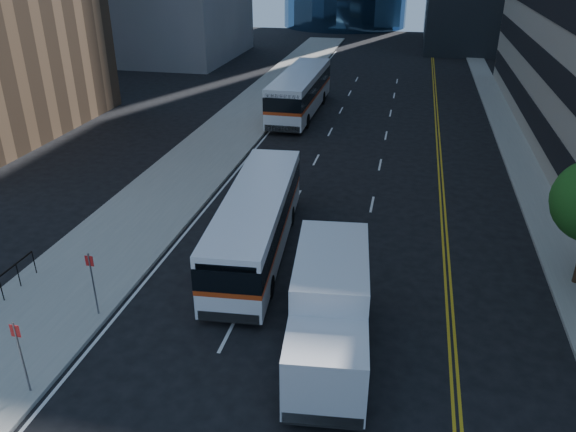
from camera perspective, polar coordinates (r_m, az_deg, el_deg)
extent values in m
plane|color=black|center=(17.87, 3.00, -17.29)|extent=(160.00, 160.00, 0.00)
cube|color=gray|center=(41.69, -5.57, 8.82)|extent=(5.00, 90.00, 0.15)
cube|color=gray|center=(40.42, 22.00, 6.48)|extent=(2.00, 90.00, 0.15)
cube|color=white|center=(24.35, -3.16, -2.05)|extent=(3.30, 11.21, 1.01)
cube|color=red|center=(24.07, -3.19, -0.79)|extent=(3.32, 11.24, 0.20)
cube|color=black|center=(23.85, -3.22, 0.30)|extent=(3.32, 11.24, 0.83)
cube|color=white|center=(23.56, -3.27, 1.81)|extent=(3.30, 11.21, 0.46)
cylinder|color=black|center=(21.97, -7.51, -6.73)|extent=(0.35, 0.94, 0.92)
cylinder|color=black|center=(21.55, -1.92, -7.19)|extent=(0.35, 0.94, 0.92)
cylinder|color=black|center=(27.29, -4.24, 0.28)|extent=(0.35, 0.94, 0.92)
cylinder|color=black|center=(26.96, 0.25, 0.02)|extent=(0.35, 0.94, 0.92)
cube|color=white|center=(45.56, 1.25, 11.54)|extent=(2.81, 12.64, 1.16)
cube|color=red|center=(45.40, 1.26, 12.38)|extent=(2.83, 12.66, 0.23)
cube|color=black|center=(45.27, 1.27, 13.09)|extent=(2.83, 12.66, 0.95)
cube|color=white|center=(45.10, 1.28, 14.07)|extent=(2.81, 12.64, 0.53)
cylinder|color=black|center=(42.37, -1.48, 9.85)|extent=(0.32, 1.05, 1.05)
cylinder|color=black|center=(41.86, 1.89, 9.64)|extent=(0.32, 1.05, 1.05)
cylinder|color=black|center=(49.11, 0.59, 12.10)|extent=(0.32, 1.05, 1.05)
cylinder|color=black|center=(48.66, 3.53, 11.92)|extent=(0.32, 1.05, 1.05)
cube|color=silver|center=(16.42, 3.81, -15.34)|extent=(2.54, 2.37, 2.04)
cube|color=black|center=(15.48, 3.67, -16.50)|extent=(2.12, 0.28, 1.07)
cube|color=silver|center=(18.79, 4.40, -7.18)|extent=(2.80, 4.88, 2.52)
cube|color=black|center=(18.77, 4.11, -12.68)|extent=(2.39, 6.55, 0.24)
cylinder|color=black|center=(16.97, -0.03, -17.93)|extent=(0.37, 0.96, 0.93)
cylinder|color=black|center=(16.93, 7.40, -18.34)|extent=(0.37, 0.96, 0.93)
cylinder|color=black|center=(20.73, 1.49, -8.66)|extent=(0.37, 0.96, 0.93)
cylinder|color=black|center=(20.70, 7.33, -8.96)|extent=(0.37, 0.96, 0.93)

